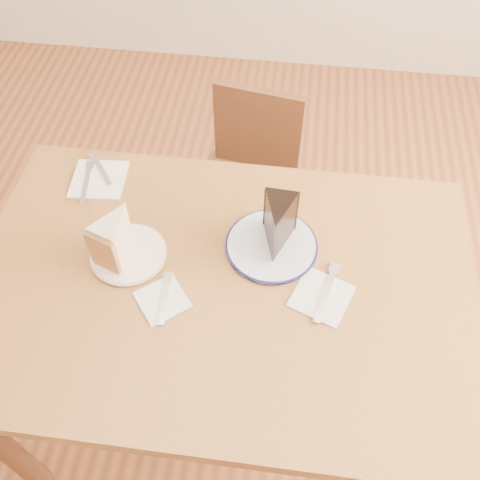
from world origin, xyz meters
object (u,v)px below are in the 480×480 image
plate_navy (271,246)px  chocolate_cake (277,228)px  carrot_cake (117,236)px  chair_far (247,185)px  table (221,303)px  plate_cream (129,254)px

plate_navy → chocolate_cake: (0.01, 0.00, 0.07)m
carrot_cake → chocolate_cake: bearing=30.0°
chair_far → chocolate_cake: 0.67m
plate_navy → chocolate_cake: chocolate_cake is taller
table → plate_navy: 0.19m
table → chair_far: (-0.01, 0.63, -0.24)m
chair_far → plate_cream: 0.71m
table → plate_cream: plate_cream is taller
table → plate_cream: 0.26m
plate_cream → table: bearing=-11.4°
table → plate_cream: size_ratio=6.71×
plate_cream → chair_far: bearing=68.9°
plate_cream → carrot_cake: (-0.02, 0.01, 0.06)m
table → carrot_cake: carrot_cake is taller
plate_cream → carrot_cake: bearing=163.5°
table → carrot_cake: 0.31m
plate_navy → chocolate_cake: bearing=11.9°
table → chocolate_cake: size_ratio=9.64×
chair_far → carrot_cake: size_ratio=6.76×
plate_cream → carrot_cake: size_ratio=1.63×
table → chair_far: size_ratio=1.62×
chair_far → plate_navy: (0.12, -0.51, 0.34)m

